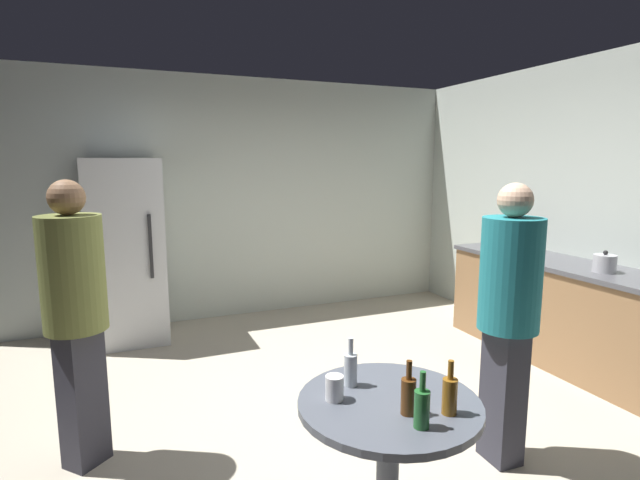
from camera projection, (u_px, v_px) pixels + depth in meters
ground_plane at (335, 426)px, 3.36m from camera, size 5.20×5.20×0.10m
wall_back at (241, 199)px, 5.54m from camera, size 5.32×0.06×2.70m
wall_side_right at (616, 211)px, 4.14m from camera, size 0.06×5.20×2.70m
refrigerator at (126, 251)px, 4.75m from camera, size 0.70×0.68×1.80m
kitchen_counter at (558, 311)px, 4.33m from camera, size 0.64×2.17×0.90m
kettle at (605, 263)px, 3.83m from camera, size 0.24×0.17×0.18m
wine_bottle_on_counter at (521, 240)px, 4.69m from camera, size 0.08×0.08×0.31m
foreground_table at (389, 422)px, 2.13m from camera, size 0.80×0.80×0.73m
beer_bottle_amber at (450, 395)px, 1.98m from camera, size 0.06×0.06×0.23m
beer_bottle_brown at (408, 395)px, 1.98m from camera, size 0.06×0.06×0.23m
beer_bottle_green at (422, 407)px, 1.88m from camera, size 0.06×0.06×0.23m
beer_bottle_clear at (351, 368)px, 2.24m from camera, size 0.06×0.06×0.23m
plastic_cup_white at (334, 388)px, 2.10m from camera, size 0.08×0.08×0.11m
person_in_teal_shirt at (509, 304)px, 2.76m from camera, size 0.35×0.35×1.65m
person_in_olive_shirt at (75, 303)px, 2.72m from camera, size 0.48×0.48×1.67m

